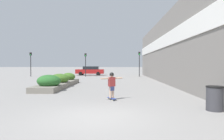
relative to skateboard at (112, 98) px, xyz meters
name	(u,v)px	position (x,y,z in m)	size (l,w,h in m)	color
ground_plane	(94,117)	(-0.51, -3.38, -0.07)	(300.00, 300.00, 0.00)	gray
building_wall_right	(173,48)	(5.00, 7.05, 3.16)	(0.67, 36.72, 6.45)	gray
planter_box	(59,82)	(-4.40, 5.73, 0.35)	(1.74, 8.06, 1.10)	slate
skateboard	(112,98)	(0.00, 0.00, 0.00)	(0.53, 0.73, 0.09)	navy
skateboarder	(112,82)	(0.00, 0.00, 0.81)	(1.10, 0.65, 1.30)	tan
trash_bin	(215,98)	(4.04, -2.27, 0.41)	(0.65, 0.65, 0.95)	#38383D
car_leftmost	(90,71)	(-4.33, 23.63, 0.72)	(4.69, 1.97, 1.51)	maroon
car_center_left	(183,70)	(11.34, 23.66, 0.75)	(4.06, 1.96, 1.56)	navy
traffic_light_left	(85,61)	(-4.51, 19.71, 2.31)	(0.28, 0.30, 3.49)	black
traffic_light_right	(139,60)	(3.54, 19.80, 2.45)	(0.28, 0.30, 3.72)	black
traffic_light_far_left	(31,60)	(-12.95, 19.99, 2.41)	(0.28, 0.30, 3.66)	black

